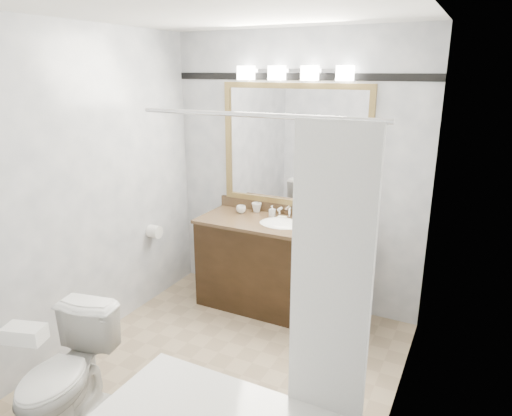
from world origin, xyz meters
name	(u,v)px	position (x,y,z in m)	size (l,w,h in m)	color
room	(221,211)	(0.00, 0.00, 1.25)	(2.42, 2.62, 2.52)	tan
vanity	(280,266)	(0.00, 1.02, 0.44)	(1.53, 0.58, 0.97)	black
mirror	(294,146)	(0.00, 1.28, 1.50)	(1.40, 0.04, 1.10)	olive
vanity_light_bar	(293,73)	(0.00, 1.23, 2.13)	(1.02, 0.14, 0.12)	silver
accent_stripe	(296,77)	(0.00, 1.29, 2.10)	(2.40, 0.01, 0.06)	black
tp_roll	(154,232)	(-1.14, 0.66, 0.70)	(0.12, 0.12, 0.11)	white
toilet	(65,375)	(-0.59, -0.91, 0.36)	(0.40, 0.71, 0.72)	white
tissue_box	(25,334)	(-0.59, -1.12, 0.77)	(0.22, 0.12, 0.09)	white
coffee_maker	(342,217)	(0.56, 0.95, 1.02)	(0.17, 0.21, 0.32)	black
cup_left	(241,209)	(-0.46, 1.13, 0.89)	(0.09, 0.09, 0.07)	white
cup_right	(257,207)	(-0.35, 1.23, 0.89)	(0.10, 0.10, 0.09)	white
soap_bottle_a	(272,211)	(-0.16, 1.17, 0.90)	(0.05, 0.05, 0.10)	white
soap_bottle_b	(298,217)	(0.10, 1.17, 0.89)	(0.06, 0.06, 0.07)	white
soap_bar	(282,218)	(-0.04, 1.13, 0.86)	(0.08, 0.05, 0.02)	beige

